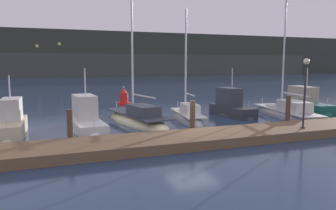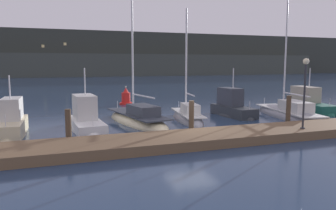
# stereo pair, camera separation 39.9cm
# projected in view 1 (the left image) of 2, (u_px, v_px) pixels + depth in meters

# --- Properties ---
(ground_plane) EXTENTS (400.00, 400.00, 0.00)m
(ground_plane) POSITION_uv_depth(u_px,v_px,m) (192.00, 135.00, 17.60)
(ground_plane) COLOR navy
(dock) EXTENTS (34.12, 2.80, 0.45)m
(dock) POSITION_uv_depth(u_px,v_px,m) (207.00, 138.00, 16.02)
(dock) COLOR brown
(dock) RESTS_ON ground
(mooring_pile_1) EXTENTS (0.28, 0.28, 1.73)m
(mooring_pile_1) POSITION_uv_depth(u_px,v_px,m) (70.00, 128.00, 15.28)
(mooring_pile_1) COLOR #4C3D2D
(mooring_pile_1) RESTS_ON ground
(mooring_pile_2) EXTENTS (0.28, 0.28, 1.88)m
(mooring_pile_2) POSITION_uv_depth(u_px,v_px,m) (193.00, 118.00, 17.46)
(mooring_pile_2) COLOR #4C3D2D
(mooring_pile_2) RESTS_ON ground
(mooring_pile_3) EXTENTS (0.28, 0.28, 1.95)m
(mooring_pile_3) POSITION_uv_depth(u_px,v_px,m) (288.00, 111.00, 19.65)
(mooring_pile_3) COLOR #4C3D2D
(mooring_pile_3) RESTS_ON ground
(motorboat_berth_2) EXTENTS (1.51, 4.58, 3.80)m
(motorboat_berth_2) POSITION_uv_depth(u_px,v_px,m) (12.00, 129.00, 17.48)
(motorboat_berth_2) COLOR beige
(motorboat_berth_2) RESTS_ON ground
(motorboat_berth_3) EXTENTS (2.03, 5.09, 4.20)m
(motorboat_berth_3) POSITION_uv_depth(u_px,v_px,m) (86.00, 124.00, 19.03)
(motorboat_berth_3) COLOR white
(motorboat_berth_3) RESTS_ON ground
(sailboat_berth_4) EXTENTS (3.49, 7.81, 10.81)m
(sailboat_berth_4) POSITION_uv_depth(u_px,v_px,m) (138.00, 121.00, 21.23)
(sailboat_berth_4) COLOR beige
(sailboat_berth_4) RESTS_ON ground
(sailboat_berth_5) EXTENTS (2.31, 5.84, 8.13)m
(sailboat_berth_5) POSITION_uv_depth(u_px,v_px,m) (187.00, 119.00, 22.16)
(sailboat_berth_5) COLOR gray
(sailboat_berth_5) RESTS_ON ground
(motorboat_berth_6) EXTENTS (1.85, 4.69, 3.97)m
(motorboat_berth_6) POSITION_uv_depth(u_px,v_px,m) (231.00, 110.00, 24.17)
(motorboat_berth_6) COLOR #2D3338
(motorboat_berth_6) RESTS_ON ground
(sailboat_berth_7) EXTENTS (3.59, 8.57, 10.33)m
(sailboat_berth_7) POSITION_uv_depth(u_px,v_px,m) (287.00, 115.00, 23.78)
(sailboat_berth_7) COLOR gray
(sailboat_berth_7) RESTS_ON ground
(motorboat_berth_8) EXTENTS (2.41, 5.83, 4.11)m
(motorboat_berth_8) POSITION_uv_depth(u_px,v_px,m) (306.00, 107.00, 26.46)
(motorboat_berth_8) COLOR #195647
(motorboat_berth_8) RESTS_ON ground
(channel_buoy) EXTENTS (1.23, 1.23, 1.72)m
(channel_buoy) POSITION_uv_depth(u_px,v_px,m) (124.00, 98.00, 30.86)
(channel_buoy) COLOR red
(channel_buoy) RESTS_ON ground
(dock_lamppost) EXTENTS (0.32, 0.32, 3.66)m
(dock_lamppost) POSITION_uv_depth(u_px,v_px,m) (305.00, 81.00, 16.95)
(dock_lamppost) COLOR #2D2D33
(dock_lamppost) RESTS_ON dock
(hillside_backdrop) EXTENTS (240.00, 23.00, 13.77)m
(hillside_backdrop) POSITION_uv_depth(u_px,v_px,m) (73.00, 55.00, 103.46)
(hillside_backdrop) COLOR #333833
(hillside_backdrop) RESTS_ON ground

